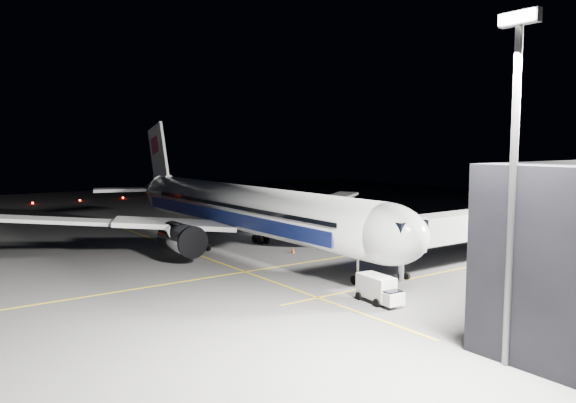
# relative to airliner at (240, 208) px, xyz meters

# --- Properties ---
(ground) EXTENTS (200.00, 200.00, 0.00)m
(ground) POSITION_rel_airliner_xyz_m (1.08, 0.00, -5.16)
(ground) COLOR #4C4C4F
(ground) RESTS_ON ground
(guide_line_main) EXTENTS (0.25, 80.00, 0.01)m
(guide_line_main) POSITION_rel_airliner_xyz_m (11.08, 0.00, -5.16)
(guide_line_main) COLOR gold
(guide_line_main) RESTS_ON ground
(guide_line_cross) EXTENTS (70.00, 0.25, 0.01)m
(guide_line_cross) POSITION_rel_airliner_xyz_m (1.08, -6.00, -5.16)
(guide_line_cross) COLOR gold
(guide_line_cross) RESTS_ON ground
(guide_line_side) EXTENTS (0.25, 40.00, 0.01)m
(guide_line_side) POSITION_rel_airliner_xyz_m (23.08, 10.00, -5.16)
(guide_line_side) COLOR gold
(guide_line_side) RESTS_ON ground
(airliner) EXTENTS (61.48, 54.22, 16.64)m
(airliner) POSITION_rel_airliner_xyz_m (0.00, 0.00, 0.00)
(airliner) COLOR silver
(airliner) RESTS_ON ground
(jet_bridge) EXTENTS (3.60, 34.40, 6.30)m
(jet_bridge) POSITION_rel_airliner_xyz_m (23.08, 18.06, -0.58)
(jet_bridge) COLOR #B2B2B7
(jet_bridge) RESTS_ON ground
(floodlight_mast_south) EXTENTS (2.40, 0.67, 20.70)m
(floodlight_mast_south) POSITION_rel_airliner_xyz_m (41.08, -6.01, 7.21)
(floodlight_mast_south) COLOR #59595E
(floodlight_mast_south) RESTS_ON ground
(taxiway_lights) EXTENTS (0.44, 60.44, 0.44)m
(taxiway_lights) POSITION_rel_airliner_xyz_m (-70.92, 0.00, -4.94)
(taxiway_lights) COLOR #FF140A
(taxiway_lights) RESTS_ON ground
(service_truck) EXTENTS (4.56, 2.28, 2.25)m
(service_truck) POSITION_rel_airliner_xyz_m (27.28, -2.85, -3.96)
(service_truck) COLOR white
(service_truck) RESTS_ON ground
(baggage_tug) EXTENTS (2.60, 2.37, 1.54)m
(baggage_tug) POSITION_rel_airliner_xyz_m (-11.82, 13.15, -4.45)
(baggage_tug) COLOR black
(baggage_tug) RESTS_ON ground
(safety_cone_a) EXTENTS (0.43, 0.43, 0.65)m
(safety_cone_a) POSITION_rel_airliner_xyz_m (5.79, 4.00, -4.84)
(safety_cone_a) COLOR #D95809
(safety_cone_a) RESTS_ON ground
(safety_cone_b) EXTENTS (0.38, 0.38, 0.57)m
(safety_cone_b) POSITION_rel_airliner_xyz_m (5.19, 10.66, -4.88)
(safety_cone_b) COLOR #D95809
(safety_cone_b) RESTS_ON ground
(safety_cone_c) EXTENTS (0.44, 0.44, 0.65)m
(safety_cone_c) POSITION_rel_airliner_xyz_m (6.40, 12.84, -4.84)
(safety_cone_c) COLOR #D95809
(safety_cone_c) RESTS_ON ground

